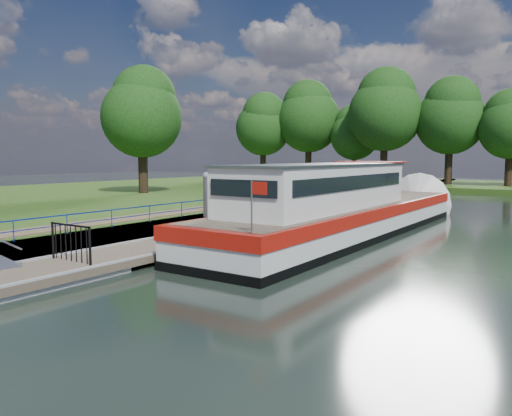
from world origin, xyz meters
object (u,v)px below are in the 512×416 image
Objects in this scene: car_c at (270,178)px; barge at (350,210)px; car_a at (344,179)px; pontoon at (267,227)px; car_d at (331,177)px; car_b at (308,178)px.

barge is at bearing 154.95° from car_c.
car_a reaches higher than car_c.
pontoon is 27.06m from car_c.
car_d is at bearing 125.97° from car_a.
car_c is at bearing 86.17° from car_b.
car_c is (-7.76, -0.87, -0.08)m from car_a.
pontoon is at bearing 147.09° from car_c.
car_c reaches higher than pontoon.
car_a is 0.98× the size of car_c.
car_b reaches higher than car_a.
barge is (3.60, 1.48, 0.90)m from pontoon.
pontoon is at bearing -157.67° from barge.
pontoon is 28.38m from car_d.
car_a is 3.43m from car_b.
car_c is (-14.57, 22.77, 1.19)m from pontoon.
car_a is (-6.81, 23.64, 1.28)m from pontoon.
pontoon is 24.63m from car_a.
pontoon is 8.19× the size of car_a.
car_a is (-10.41, 22.16, 0.37)m from barge.
car_d reaches higher than car_c.
pontoon is 1.42× the size of barge.
car_b is 0.86× the size of car_d.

